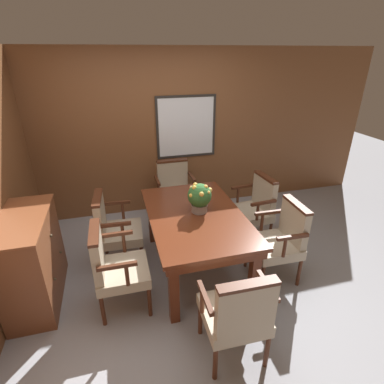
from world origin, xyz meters
TOP-DOWN VIEW (x-y plane):
  - ground_plane at (0.00, 0.00)m, footprint 14.00×14.00m
  - wall_back at (0.00, 1.87)m, footprint 7.20×0.08m
  - dining_table at (0.13, 0.20)m, footprint 1.02×1.61m
  - chair_right_near at (1.01, -0.16)m, footprint 0.51×0.56m
  - chair_head_far at (0.15, 1.42)m, footprint 0.55×0.50m
  - chair_left_far at (-0.76, 0.55)m, footprint 0.53×0.57m
  - chair_head_near at (0.14, -1.01)m, footprint 0.56×0.51m
  - chair_left_near at (-0.78, -0.16)m, footprint 0.51×0.56m
  - chair_right_far at (1.06, 0.60)m, footprint 0.54×0.58m
  - potted_plant at (0.19, 0.25)m, footprint 0.28×0.27m
  - sideboard_cabinet at (-1.58, 0.17)m, footprint 0.46×1.00m

SIDE VIEW (x-z plane):
  - ground_plane at x=0.00m, z-range 0.00..0.00m
  - sideboard_cabinet at x=-1.58m, z-range 0.00..0.96m
  - chair_right_near at x=1.01m, z-range 0.04..0.96m
  - chair_head_far at x=0.15m, z-range 0.04..0.96m
  - chair_left_far at x=-0.76m, z-range 0.04..0.96m
  - chair_head_near at x=0.14m, z-range 0.04..0.96m
  - chair_left_near at x=-0.78m, z-range 0.04..0.96m
  - chair_right_far at x=1.06m, z-range 0.04..0.96m
  - dining_table at x=0.13m, z-range 0.27..1.01m
  - potted_plant at x=0.19m, z-range 0.75..1.09m
  - wall_back at x=0.00m, z-range 0.00..2.45m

